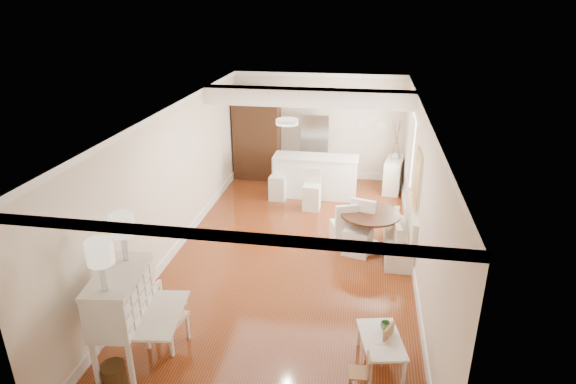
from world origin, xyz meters
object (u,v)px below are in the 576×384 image
(kids_table, at_px, (380,351))
(slip_chair_far, at_px, (343,223))
(secretary_bureau, at_px, (124,320))
(breakfast_counter, at_px, (316,176))
(bar_stool_left, at_px, (278,181))
(bar_stool_right, at_px, (312,190))
(kids_chair_a, at_px, (359,372))
(dining_table, at_px, (369,231))
(pantry_cabinet, at_px, (257,136))
(gustavian_armchair, at_px, (166,318))
(slip_chair_near, at_px, (359,229))
(fridge, at_px, (328,149))
(sideboard, at_px, (393,175))
(wicker_basket, at_px, (114,375))
(kids_chair_b, at_px, (379,341))

(kids_table, height_order, slip_chair_far, slip_chair_far)
(secretary_bureau, height_order, breakfast_counter, secretary_bureau)
(bar_stool_left, xyz_separation_m, bar_stool_right, (0.88, -0.47, 0.00))
(kids_chair_a, height_order, dining_table, dining_table)
(breakfast_counter, distance_m, pantry_cabinet, 2.11)
(gustavian_armchair, bearing_deg, pantry_cabinet, 14.56)
(secretary_bureau, distance_m, slip_chair_near, 4.62)
(slip_chair_far, height_order, fridge, fridge)
(secretary_bureau, height_order, sideboard, secretary_bureau)
(bar_stool_left, xyz_separation_m, sideboard, (2.77, 1.01, -0.05))
(slip_chair_near, bearing_deg, kids_table, -67.21)
(wicker_basket, xyz_separation_m, bar_stool_right, (1.82, 5.85, 0.32))
(dining_table, relative_size, sideboard, 1.29)
(secretary_bureau, bearing_deg, wicker_basket, -99.27)
(dining_table, xyz_separation_m, slip_chair_near, (-0.20, -0.17, 0.12))
(slip_chair_near, distance_m, fridge, 3.89)
(bar_stool_right, height_order, pantry_cabinet, pantry_cabinet)
(slip_chair_near, distance_m, slip_chair_far, 0.44)
(slip_chair_near, distance_m, sideboard, 3.45)
(slip_chair_near, bearing_deg, secretary_bureau, -113.92)
(slip_chair_near, xyz_separation_m, fridge, (-0.93, 3.76, 0.39))
(breakfast_counter, distance_m, bar_stool_right, 0.83)
(kids_chair_a, bearing_deg, secretary_bureau, -93.80)
(kids_chair_a, distance_m, kids_chair_b, 0.64)
(dining_table, distance_m, bar_stool_right, 2.17)
(gustavian_armchair, relative_size, kids_chair_b, 1.47)
(kids_table, distance_m, bar_stool_left, 5.91)
(wicker_basket, height_order, breakfast_counter, breakfast_counter)
(kids_chair_b, bearing_deg, wicker_basket, -45.76)
(kids_chair_b, distance_m, fridge, 6.85)
(gustavian_armchair, xyz_separation_m, bar_stool_right, (1.45, 4.99, 0.04))
(pantry_cabinet, bearing_deg, kids_table, -64.76)
(kids_chair_b, xyz_separation_m, fridge, (-1.30, 6.70, 0.60))
(kids_chair_b, relative_size, pantry_cabinet, 0.26)
(fridge, bearing_deg, wicker_basket, -104.60)
(slip_chair_near, bearing_deg, pantry_cabinet, 142.14)
(bar_stool_left, relative_size, sideboard, 1.08)
(secretary_bureau, bearing_deg, gustavian_armchair, 44.85)
(sideboard, bearing_deg, bar_stool_left, -150.74)
(slip_chair_near, height_order, breakfast_counter, breakfast_counter)
(bar_stool_right, bearing_deg, wicker_basket, -105.40)
(bar_stool_right, relative_size, fridge, 0.53)
(secretary_bureau, height_order, pantry_cabinet, pantry_cabinet)
(secretary_bureau, xyz_separation_m, kids_chair_b, (3.30, 0.64, -0.40))
(slip_chair_far, bearing_deg, bar_stool_right, -82.88)
(kids_table, xyz_separation_m, fridge, (-1.32, 6.81, 0.68))
(secretary_bureau, bearing_deg, slip_chair_far, 48.55)
(kids_chair_b, height_order, breakfast_counter, breakfast_counter)
(dining_table, distance_m, breakfast_counter, 2.87)
(secretary_bureau, relative_size, fridge, 0.78)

